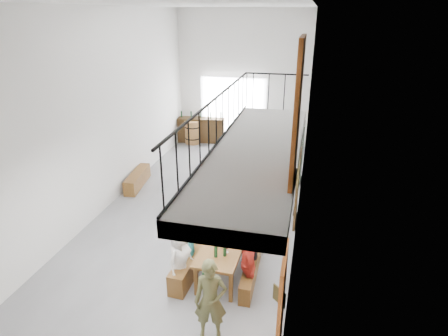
% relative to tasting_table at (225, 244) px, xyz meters
% --- Properties ---
extents(floor, '(12.00, 12.00, 0.00)m').
position_rel_tasting_table_xyz_m(floor, '(-1.32, 2.82, -0.71)').
color(floor, slate).
rests_on(floor, ground).
extents(room_walls, '(12.00, 12.00, 12.00)m').
position_rel_tasting_table_xyz_m(room_walls, '(-1.32, 2.82, 2.85)').
color(room_walls, silver).
rests_on(room_walls, ground).
extents(gateway_portal, '(2.80, 0.08, 2.80)m').
position_rel_tasting_table_xyz_m(gateway_portal, '(-1.72, 8.76, 0.69)').
color(gateway_portal, white).
rests_on(gateway_portal, ground).
extents(right_wall_decor, '(0.07, 8.28, 5.07)m').
position_rel_tasting_table_xyz_m(right_wall_decor, '(1.38, 0.95, 1.04)').
color(right_wall_decor, '#AE4914').
rests_on(right_wall_decor, ground).
extents(balcony, '(1.52, 5.62, 4.00)m').
position_rel_tasting_table_xyz_m(balcony, '(0.66, -0.31, 2.26)').
color(balcony, silver).
rests_on(balcony, ground).
extents(tasting_table, '(0.92, 2.12, 0.79)m').
position_rel_tasting_table_xyz_m(tasting_table, '(0.00, 0.00, 0.00)').
color(tasting_table, brown).
rests_on(tasting_table, ground).
extents(bench_inner, '(0.48, 2.17, 0.50)m').
position_rel_tasting_table_xyz_m(bench_inner, '(-0.71, -0.03, -0.46)').
color(bench_inner, brown).
rests_on(bench_inner, ground).
extents(bench_wall, '(0.27, 1.87, 0.43)m').
position_rel_tasting_table_xyz_m(bench_wall, '(0.60, -0.08, -0.49)').
color(bench_wall, brown).
rests_on(bench_wall, ground).
extents(tableware, '(0.53, 1.31, 0.35)m').
position_rel_tasting_table_xyz_m(tableware, '(0.03, -0.14, 0.22)').
color(tableware, '#103219').
rests_on(tableware, tasting_table).
extents(side_bench, '(0.56, 1.71, 0.47)m').
position_rel_tasting_table_xyz_m(side_bench, '(-3.82, 3.60, -0.47)').
color(side_bench, brown).
rests_on(side_bench, ground).
extents(oak_barrel, '(0.68, 0.68, 1.00)m').
position_rel_tasting_table_xyz_m(oak_barrel, '(-3.37, 8.16, -0.20)').
color(oak_barrel, olive).
rests_on(oak_barrel, ground).
extents(serving_counter, '(2.09, 0.84, 1.07)m').
position_rel_tasting_table_xyz_m(serving_counter, '(-3.07, 8.47, -0.17)').
color(serving_counter, '#35220E').
rests_on(serving_counter, ground).
extents(counter_bottles, '(1.77, 0.29, 0.28)m').
position_rel_tasting_table_xyz_m(counter_bottles, '(-3.07, 8.49, 0.50)').
color(counter_bottles, '#103219').
rests_on(counter_bottles, serving_counter).
extents(guest_left_a, '(0.62, 0.77, 1.36)m').
position_rel_tasting_table_xyz_m(guest_left_a, '(-0.79, -0.69, -0.03)').
color(guest_left_a, silver).
rests_on(guest_left_a, ground).
extents(guest_left_b, '(0.43, 0.53, 1.26)m').
position_rel_tasting_table_xyz_m(guest_left_b, '(-0.74, -0.19, -0.08)').
color(guest_left_b, teal).
rests_on(guest_left_b, ground).
extents(guest_left_c, '(0.57, 0.68, 1.23)m').
position_rel_tasting_table_xyz_m(guest_left_c, '(-0.81, 0.45, -0.09)').
color(guest_left_c, silver).
rests_on(guest_left_c, ground).
extents(guest_left_d, '(0.51, 0.73, 1.04)m').
position_rel_tasting_table_xyz_m(guest_left_d, '(-0.74, 0.98, -0.19)').
color(guest_left_d, teal).
rests_on(guest_left_d, ground).
extents(guest_right_a, '(0.62, 0.84, 1.33)m').
position_rel_tasting_table_xyz_m(guest_right_a, '(0.59, -0.54, -0.04)').
color(guest_right_a, red).
rests_on(guest_right_a, ground).
extents(guest_right_b, '(0.54, 1.22, 1.27)m').
position_rel_tasting_table_xyz_m(guest_right_b, '(0.56, 0.05, -0.07)').
color(guest_right_b, black).
rests_on(guest_right_b, ground).
extents(guest_right_c, '(0.39, 0.57, 1.12)m').
position_rel_tasting_table_xyz_m(guest_right_c, '(0.60, 0.78, -0.15)').
color(guest_right_c, silver).
rests_on(guest_right_c, ground).
extents(host_standing, '(0.64, 0.49, 1.57)m').
position_rel_tasting_table_xyz_m(host_standing, '(0.17, -1.82, 0.08)').
color(host_standing, brown).
rests_on(host_standing, ground).
extents(potted_plant, '(0.43, 0.40, 0.38)m').
position_rel_tasting_table_xyz_m(potted_plant, '(1.13, 3.39, -0.52)').
color(potted_plant, '#17431B').
rests_on(potted_plant, ground).
extents(bicycle_near, '(1.59, 0.56, 0.83)m').
position_rel_tasting_table_xyz_m(bicycle_near, '(-0.04, 8.16, -0.29)').
color(bicycle_near, black).
rests_on(bicycle_near, ground).
extents(bicycle_far, '(1.93, 0.92, 1.12)m').
position_rel_tasting_table_xyz_m(bicycle_far, '(0.19, 7.77, -0.15)').
color(bicycle_far, black).
rests_on(bicycle_far, ground).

